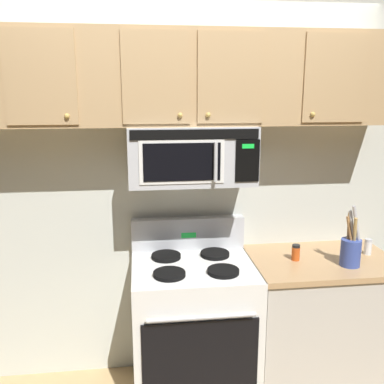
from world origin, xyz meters
The scene contains 8 objects.
back_wall centered at (0.00, 0.79, 1.35)m, with size 5.20×0.10×2.70m, color silver.
stove_range centered at (0.00, 0.42, 0.47)m, with size 0.76×0.69×1.12m.
over_range_microwave centered at (0.00, 0.54, 1.58)m, with size 0.76×0.43×0.35m.
upper_cabinets centered at (0.00, 0.57, 2.02)m, with size 2.50×0.36×0.55m.
counter_segment centered at (0.84, 0.43, 0.45)m, with size 0.93×0.65×0.90m.
utensil_crock_blue centered at (0.96, 0.29, 1.00)m, with size 0.13×0.12×0.39m.
salt_shaker centered at (1.17, 0.46, 0.95)m, with size 0.05×0.05×0.10m.
spice_jar centered at (0.66, 0.42, 0.95)m, with size 0.05×0.05×0.10m.
Camera 1 is at (-0.32, -2.06, 1.96)m, focal length 40.50 mm.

